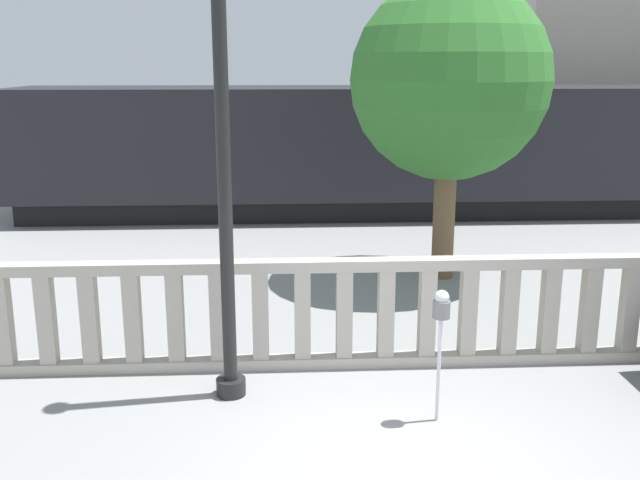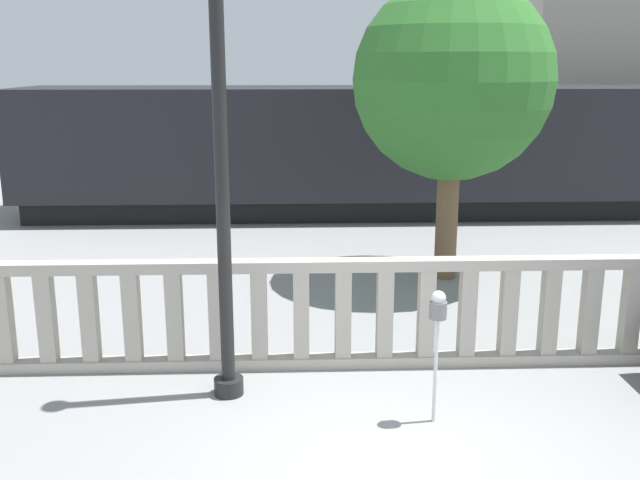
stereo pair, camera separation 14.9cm
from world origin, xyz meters
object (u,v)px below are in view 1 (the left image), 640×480
at_px(parking_meter, 441,315).
at_px(tree_left, 450,81).
at_px(train_near, 483,147).
at_px(lamppost, 224,176).

height_order(parking_meter, tree_left, tree_left).
distance_m(parking_meter, train_near, 11.74).
xyz_separation_m(parking_meter, train_near, (3.56, 11.17, 0.48)).
bearing_deg(train_near, tree_left, -111.74).
distance_m(parking_meter, tree_left, 5.95).
xyz_separation_m(lamppost, tree_left, (3.54, 4.60, 0.90)).
bearing_deg(lamppost, tree_left, 52.43).
bearing_deg(lamppost, train_near, 60.65).
height_order(parking_meter, train_near, train_near).
xyz_separation_m(parking_meter, tree_left, (1.24, 5.35, 2.29)).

